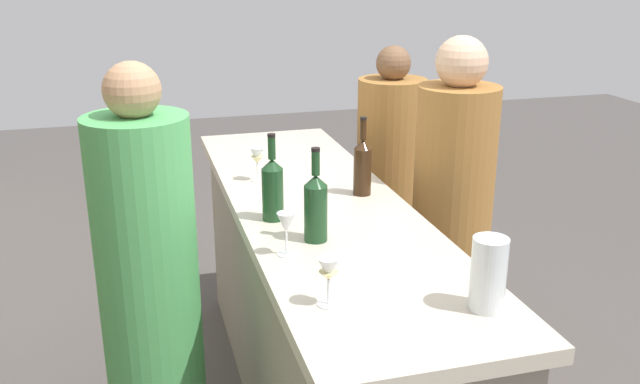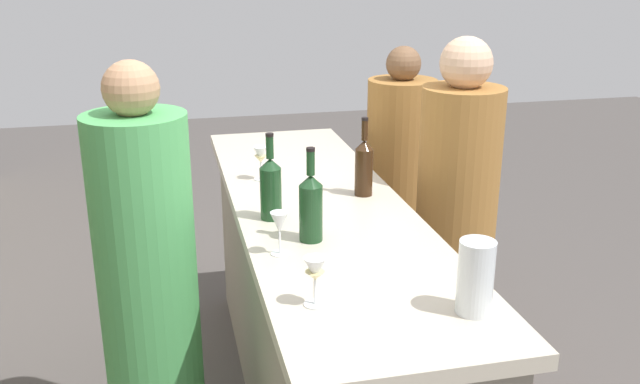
% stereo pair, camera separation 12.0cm
% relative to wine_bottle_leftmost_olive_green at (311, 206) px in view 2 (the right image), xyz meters
% --- Properties ---
extents(bar_counter, '(2.43, 0.68, 0.99)m').
position_rel_wine_bottle_leftmost_olive_green_xyz_m(bar_counter, '(0.36, -0.11, -0.62)').
color(bar_counter, gray).
rests_on(bar_counter, ground).
extents(wine_bottle_leftmost_olive_green, '(0.08, 0.08, 0.34)m').
position_rel_wine_bottle_leftmost_olive_green_xyz_m(wine_bottle_leftmost_olive_green, '(0.00, 0.00, 0.00)').
color(wine_bottle_leftmost_olive_green, '#193D1E').
rests_on(wine_bottle_leftmost_olive_green, bar_counter).
extents(wine_bottle_second_left_olive_green, '(0.08, 0.08, 0.33)m').
position_rel_wine_bottle_leftmost_olive_green_xyz_m(wine_bottle_second_left_olive_green, '(0.24, 0.10, -0.00)').
color(wine_bottle_second_left_olive_green, '#193D1E').
rests_on(wine_bottle_second_left_olive_green, bar_counter).
extents(wine_bottle_center_amber_brown, '(0.07, 0.07, 0.33)m').
position_rel_wine_bottle_leftmost_olive_green_xyz_m(wine_bottle_center_amber_brown, '(0.42, -0.32, -0.00)').
color(wine_bottle_center_amber_brown, '#331E0F').
rests_on(wine_bottle_center_amber_brown, bar_counter).
extents(wine_glass_near_left, '(0.06, 0.06, 0.15)m').
position_rel_wine_bottle_leftmost_olive_green_xyz_m(wine_glass_near_left, '(0.72, 0.07, -0.02)').
color(wine_glass_near_left, white).
rests_on(wine_glass_near_left, bar_counter).
extents(wine_glass_near_center, '(0.07, 0.07, 0.15)m').
position_rel_wine_bottle_leftmost_olive_green_xyz_m(wine_glass_near_center, '(-0.47, 0.09, -0.02)').
color(wine_glass_near_center, white).
rests_on(wine_glass_near_center, bar_counter).
extents(wine_glass_near_right, '(0.06, 0.06, 0.15)m').
position_rel_wine_bottle_leftmost_olive_green_xyz_m(wine_glass_near_right, '(-0.10, 0.13, -0.02)').
color(wine_glass_near_right, white).
rests_on(wine_glass_near_right, bar_counter).
extents(water_pitcher, '(0.10, 0.10, 0.22)m').
position_rel_wine_bottle_leftmost_olive_green_xyz_m(water_pitcher, '(-0.61, -0.34, -0.02)').
color(water_pitcher, silver).
rests_on(water_pitcher, bar_counter).
extents(person_left_guest, '(0.40, 0.40, 1.63)m').
position_rel_wine_bottle_leftmost_olive_green_xyz_m(person_left_guest, '(0.50, -0.77, -0.37)').
color(person_left_guest, '#9E6B33').
rests_on(person_left_guest, ground).
extents(person_center_guest, '(0.41, 0.41, 1.48)m').
position_rel_wine_bottle_leftmost_olive_green_xyz_m(person_center_guest, '(1.37, -0.81, -0.45)').
color(person_center_guest, '#9E6B33').
rests_on(person_center_guest, ground).
extents(person_right_guest, '(0.41, 0.41, 1.61)m').
position_rel_wine_bottle_leftmost_olive_green_xyz_m(person_right_guest, '(0.27, 0.58, -0.38)').
color(person_right_guest, '#4CA559').
rests_on(person_right_guest, ground).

